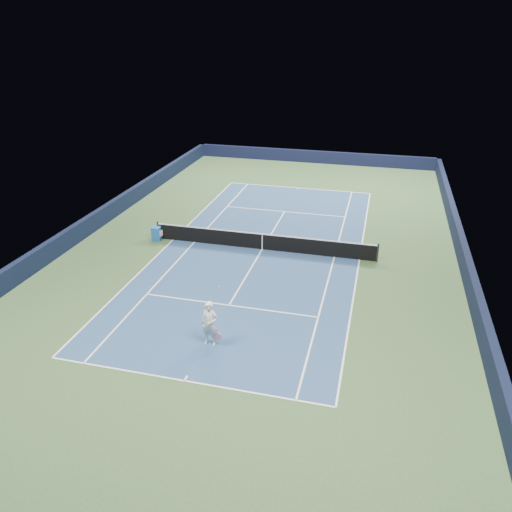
# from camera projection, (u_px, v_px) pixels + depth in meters

# --- Properties ---
(ground) EXTENTS (40.00, 40.00, 0.00)m
(ground) POSITION_uv_depth(u_px,v_px,m) (262.00, 249.00, 28.50)
(ground) COLOR #314D2A
(ground) RESTS_ON ground
(wall_far) EXTENTS (22.00, 0.35, 1.10)m
(wall_far) POSITION_uv_depth(u_px,v_px,m) (314.00, 157.00, 45.62)
(wall_far) COLOR black
(wall_far) RESTS_ON ground
(wall_right) EXTENTS (0.35, 40.00, 1.10)m
(wall_right) POSITION_uv_depth(u_px,v_px,m) (465.00, 261.00, 25.83)
(wall_right) COLOR black
(wall_right) RESTS_ON ground
(wall_left) EXTENTS (0.35, 40.00, 1.10)m
(wall_left) POSITION_uv_depth(u_px,v_px,m) (92.00, 223.00, 30.71)
(wall_left) COLOR black
(wall_left) RESTS_ON ground
(court_surface) EXTENTS (10.97, 23.77, 0.01)m
(court_surface) POSITION_uv_depth(u_px,v_px,m) (262.00, 249.00, 28.50)
(court_surface) COLOR navy
(court_surface) RESTS_ON ground
(baseline_far) EXTENTS (10.97, 0.08, 0.00)m
(baseline_far) POSITION_uv_depth(u_px,v_px,m) (299.00, 188.00, 38.90)
(baseline_far) COLOR white
(baseline_far) RESTS_ON ground
(baseline_near) EXTENTS (10.97, 0.08, 0.00)m
(baseline_near) POSITION_uv_depth(u_px,v_px,m) (184.00, 381.00, 18.10)
(baseline_near) COLOR white
(baseline_near) RESTS_ON ground
(sideline_doubles_right) EXTENTS (0.08, 23.77, 0.00)m
(sideline_doubles_right) POSITION_uv_depth(u_px,v_px,m) (359.00, 260.00, 27.26)
(sideline_doubles_right) COLOR white
(sideline_doubles_right) RESTS_ON ground
(sideline_doubles_left) EXTENTS (0.08, 23.77, 0.00)m
(sideline_doubles_left) POSITION_uv_depth(u_px,v_px,m) (173.00, 240.00, 29.74)
(sideline_doubles_left) COLOR white
(sideline_doubles_left) RESTS_ON ground
(sideline_singles_right) EXTENTS (0.08, 23.77, 0.00)m
(sideline_singles_right) POSITION_uv_depth(u_px,v_px,m) (334.00, 257.00, 27.57)
(sideline_singles_right) COLOR white
(sideline_singles_right) RESTS_ON ground
(sideline_singles_left) EXTENTS (0.08, 23.77, 0.00)m
(sideline_singles_left) POSITION_uv_depth(u_px,v_px,m) (195.00, 242.00, 29.43)
(sideline_singles_left) COLOR white
(sideline_singles_left) RESTS_ON ground
(service_line_far) EXTENTS (8.23, 0.08, 0.00)m
(service_line_far) POSITION_uv_depth(u_px,v_px,m) (285.00, 212.00, 34.10)
(service_line_far) COLOR white
(service_line_far) RESTS_ON ground
(service_line_near) EXTENTS (8.23, 0.08, 0.00)m
(service_line_near) POSITION_uv_depth(u_px,v_px,m) (229.00, 305.00, 22.90)
(service_line_near) COLOR white
(service_line_near) RESTS_ON ground
(center_service_line) EXTENTS (0.08, 12.80, 0.00)m
(center_service_line) POSITION_uv_depth(u_px,v_px,m) (262.00, 249.00, 28.50)
(center_service_line) COLOR white
(center_service_line) RESTS_ON ground
(center_mark_far) EXTENTS (0.08, 0.30, 0.00)m
(center_mark_far) POSITION_uv_depth(u_px,v_px,m) (298.00, 189.00, 38.77)
(center_mark_far) COLOR white
(center_mark_far) RESTS_ON ground
(center_mark_near) EXTENTS (0.08, 0.30, 0.00)m
(center_mark_near) POSITION_uv_depth(u_px,v_px,m) (186.00, 378.00, 18.23)
(center_mark_near) COLOR white
(center_mark_near) RESTS_ON ground
(tennis_net) EXTENTS (12.90, 0.10, 1.07)m
(tennis_net) POSITION_uv_depth(u_px,v_px,m) (262.00, 241.00, 28.29)
(tennis_net) COLOR black
(tennis_net) RESTS_ON ground
(sponsor_cube) EXTENTS (0.61, 0.53, 0.83)m
(sponsor_cube) POSITION_uv_depth(u_px,v_px,m) (156.00, 234.00, 29.53)
(sponsor_cube) COLOR #1B59A7
(sponsor_cube) RESTS_ON ground
(tennis_player) EXTENTS (0.86, 1.29, 2.16)m
(tennis_player) POSITION_uv_depth(u_px,v_px,m) (210.00, 324.00, 19.76)
(tennis_player) COLOR white
(tennis_player) RESTS_ON ground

